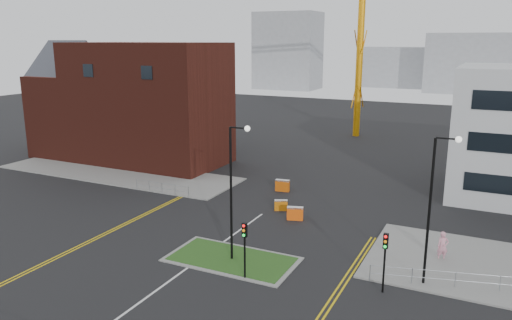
{
  "coord_description": "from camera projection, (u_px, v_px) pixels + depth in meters",
  "views": [
    {
      "loc": [
        16.87,
        -19.02,
        14.35
      ],
      "look_at": [
        0.08,
        15.67,
        5.0
      ],
      "focal_mm": 35.0,
      "sensor_mm": 36.0,
      "label": 1
    }
  ],
  "objects": [
    {
      "name": "ground",
      "position": [
        130.0,
        310.0,
        27.17
      ],
      "size": [
        200.0,
        200.0,
        0.0
      ],
      "primitive_type": "plane",
      "color": "black",
      "rests_on": "ground"
    },
    {
      "name": "pavement_left",
      "position": [
        117.0,
        173.0,
        54.86
      ],
      "size": [
        28.0,
        8.0,
        0.12
      ],
      "primitive_type": "cube",
      "color": "slate",
      "rests_on": "ground"
    },
    {
      "name": "island_kerb",
      "position": [
        232.0,
        259.0,
        33.31
      ],
      "size": [
        8.6,
        4.6,
        0.08
      ],
      "primitive_type": "cube",
      "color": "slate",
      "rests_on": "ground"
    },
    {
      "name": "grass_island",
      "position": [
        232.0,
        259.0,
        33.3
      ],
      "size": [
        8.0,
        4.0,
        0.12
      ],
      "primitive_type": "cube",
      "color": "#244717",
      "rests_on": "ground"
    },
    {
      "name": "brick_building",
      "position": [
        128.0,
        104.0,
        59.77
      ],
      "size": [
        24.2,
        10.07,
        14.24
      ],
      "color": "#491A12",
      "rests_on": "ground"
    },
    {
      "name": "streetlamp_island",
      "position": [
        234.0,
        183.0,
        31.95
      ],
      "size": [
        1.46,
        0.36,
        9.18
      ],
      "color": "black",
      "rests_on": "ground"
    },
    {
      "name": "streetlamp_right_near",
      "position": [
        434.0,
        199.0,
        28.62
      ],
      "size": [
        1.46,
        0.36,
        9.18
      ],
      "color": "black",
      "rests_on": "ground"
    },
    {
      "name": "traffic_light_island",
      "position": [
        245.0,
        240.0,
        30.1
      ],
      "size": [
        0.28,
        0.33,
        3.65
      ],
      "color": "black",
      "rests_on": "ground"
    },
    {
      "name": "traffic_light_right",
      "position": [
        385.0,
        251.0,
        28.46
      ],
      "size": [
        0.28,
        0.33,
        3.65
      ],
      "color": "black",
      "rests_on": "ground"
    },
    {
      "name": "railing_left",
      "position": [
        162.0,
        186.0,
        47.39
      ],
      "size": [
        6.05,
        0.05,
        1.1
      ],
      "color": "gray",
      "rests_on": "ground"
    },
    {
      "name": "centre_line",
      "position": [
        152.0,
        293.0,
        28.91
      ],
      "size": [
        0.15,
        30.0,
        0.01
      ],
      "primitive_type": "cube",
      "color": "silver",
      "rests_on": "ground"
    },
    {
      "name": "yellow_left_a",
      "position": [
        123.0,
        224.0,
        39.72
      ],
      "size": [
        0.12,
        24.0,
        0.01
      ],
      "primitive_type": "cube",
      "color": "gold",
      "rests_on": "ground"
    },
    {
      "name": "yellow_left_b",
      "position": [
        126.0,
        225.0,
        39.59
      ],
      "size": [
        0.12,
        24.0,
        0.01
      ],
      "primitive_type": "cube",
      "color": "gold",
      "rests_on": "ground"
    },
    {
      "name": "yellow_right_a",
      "position": [
        331.0,
        298.0,
        28.39
      ],
      "size": [
        0.12,
        20.0,
        0.01
      ],
      "primitive_type": "cube",
      "color": "gold",
      "rests_on": "ground"
    },
    {
      "name": "yellow_right_b",
      "position": [
        336.0,
        299.0,
        28.26
      ],
      "size": [
        0.12,
        20.0,
        0.01
      ],
      "primitive_type": "cube",
      "color": "gold",
      "rests_on": "ground"
    },
    {
      "name": "skyline_a",
      "position": [
        288.0,
        51.0,
        146.47
      ],
      "size": [
        18.0,
        12.0,
        22.0
      ],
      "primitive_type": "cube",
      "color": "gray",
      "rests_on": "ground"
    },
    {
      "name": "skyline_b",
      "position": [
        473.0,
        63.0,
        134.76
      ],
      "size": [
        24.0,
        12.0,
        16.0
      ],
      "primitive_type": "cube",
      "color": "gray",
      "rests_on": "ground"
    },
    {
      "name": "skyline_d",
      "position": [
        410.0,
        67.0,
        151.6
      ],
      "size": [
        30.0,
        12.0,
        12.0
      ],
      "primitive_type": "cube",
      "color": "gray",
      "rests_on": "ground"
    },
    {
      "name": "pedestrian",
      "position": [
        443.0,
        246.0,
        33.0
      ],
      "size": [
        0.86,
        0.73,
        2.01
      ],
      "primitive_type": "imported",
      "rotation": [
        0.0,
        0.0,
        0.39
      ],
      "color": "pink",
      "rests_on": "ground"
    },
    {
      "name": "barrier_left",
      "position": [
        282.0,
        185.0,
        48.25
      ],
      "size": [
        1.4,
        0.63,
        1.14
      ],
      "color": "#C7500B",
      "rests_on": "ground"
    },
    {
      "name": "barrier_mid",
      "position": [
        295.0,
        213.0,
        40.58
      ],
      "size": [
        1.38,
        0.8,
        1.1
      ],
      "color": "#F6570D",
      "rests_on": "ground"
    },
    {
      "name": "barrier_right",
      "position": [
        281.0,
        205.0,
        42.84
      ],
      "size": [
        1.17,
        0.78,
        0.94
      ],
      "color": "orange",
      "rests_on": "ground"
    }
  ]
}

